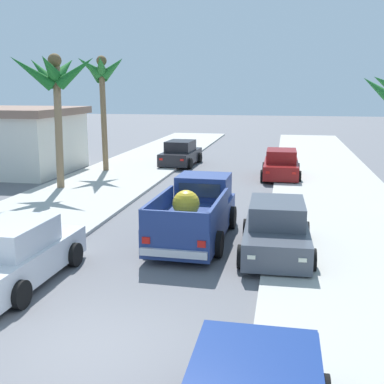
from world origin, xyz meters
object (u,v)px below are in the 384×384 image
Objects in this scene: car_right_near at (181,154)px; car_left_mid at (281,165)px; pickup_truck at (195,214)px; palm_tree_left_back at (53,80)px; car_left_far at (276,230)px; car_left_near at (15,255)px; palm_tree_left_fore at (102,76)px.

car_right_near is 1.01× the size of car_left_mid.
pickup_truck is 0.84× the size of palm_tree_left_back.
pickup_truck is 2.74m from car_left_far.
pickup_truck reaches higher than car_right_near.
car_left_far is at bearing -21.39° from pickup_truck.
car_left_mid is at bearing 68.29° from car_left_near.
car_right_near is 6.80m from palm_tree_left_fore.
car_left_near is (-3.65, -4.36, -0.09)m from pickup_truck.
palm_tree_left_back is at bearing 110.91° from car_left_near.
palm_tree_left_back is at bearing -94.22° from palm_tree_left_fore.
pickup_truck is at bearing 158.61° from car_left_far.
car_left_near is at bearing -76.76° from palm_tree_left_fore.
car_left_near is 0.69× the size of palm_tree_left_back.
pickup_truck is 1.22× the size of car_left_far.
car_left_near is 0.99× the size of car_right_near.
palm_tree_left_back is at bearing 145.01° from car_left_far.
car_right_near is 1.01× the size of car_left_far.
car_left_mid is at bearing 26.17° from palm_tree_left_back.
palm_tree_left_back reaches higher than car_left_near.
car_right_near is at bearing 111.81° from car_left_far.
car_left_far is (2.55, -1.00, -0.09)m from pickup_truck.
palm_tree_left_back is (-4.02, -8.33, 4.35)m from car_right_near.
pickup_truck is at bearing -56.77° from palm_tree_left_fore.
car_left_mid is at bearing -28.26° from car_right_near.
palm_tree_left_fore is (-3.65, 15.51, 4.66)m from car_left_near.
car_left_far is at bearing -68.19° from car_right_near.
palm_tree_left_fore reaches higher than car_right_near.
car_left_near is at bearing -151.55° from car_left_far.
car_left_far is 0.69× the size of palm_tree_left_back.
palm_tree_left_fore reaches higher than palm_tree_left_back.
pickup_truck is at bearing -102.78° from car_left_mid.
car_left_near is at bearing -69.09° from palm_tree_left_back.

